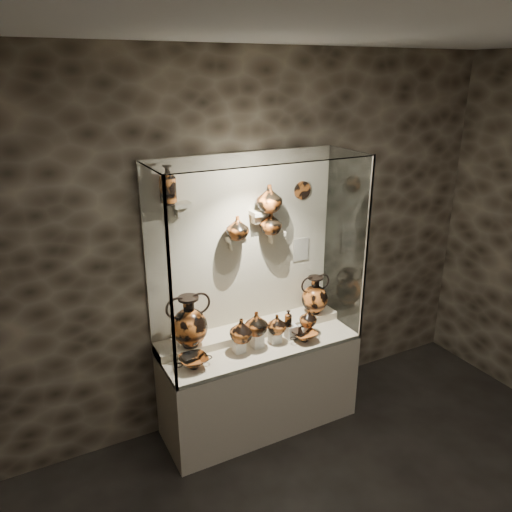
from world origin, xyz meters
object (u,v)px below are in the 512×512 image
at_px(jug_e, 308,318).
at_px(lekythos_tall, 168,183).
at_px(amphora_left, 189,321).
at_px(jug_b, 256,323).
at_px(amphora_right, 315,295).
at_px(lekythos_small, 288,317).
at_px(ovoid_vase_c, 271,223).
at_px(jug_c, 277,324).
at_px(kylix_left, 194,361).
at_px(jug_a, 241,330).
at_px(ovoid_vase_b, 269,198).
at_px(ovoid_vase_a, 237,228).
at_px(kylix_right, 304,335).

relative_size(jug_e, lekythos_tall, 0.49).
bearing_deg(amphora_left, jug_b, 0.04).
relative_size(amphora_right, jug_b, 1.79).
xyz_separation_m(amphora_left, lekythos_small, (0.83, -0.17, -0.09)).
bearing_deg(ovoid_vase_c, amphora_right, -6.77).
xyz_separation_m(amphora_left, jug_e, (1.02, -0.18, -0.13)).
relative_size(amphora_right, lekythos_small, 2.13).
bearing_deg(lekythos_tall, jug_c, -27.52).
bearing_deg(kylix_left, lekythos_small, 5.34).
bearing_deg(amphora_right, jug_a, -170.81).
xyz_separation_m(lekythos_tall, ovoid_vase_b, (0.83, -0.04, -0.20)).
bearing_deg(ovoid_vase_a, jug_c, -47.19).
relative_size(jug_a, jug_e, 1.27).
relative_size(jug_b, kylix_left, 0.69).
distance_m(lekythos_small, kylix_right, 0.21).
relative_size(jug_b, jug_e, 1.26).
bearing_deg(ovoid_vase_b, amphora_left, 165.53).
height_order(jug_a, ovoid_vase_b, ovoid_vase_b).
distance_m(jug_e, kylix_left, 1.08).
xyz_separation_m(jug_b, kylix_right, (0.42, -0.09, -0.18)).
height_order(jug_c, lekythos_small, lekythos_small).
xyz_separation_m(lekythos_small, kylix_right, (0.11, -0.10, -0.15)).
relative_size(amphora_left, lekythos_tall, 1.35).
bearing_deg(amphora_right, kylix_right, -139.68).
height_order(jug_e, kylix_left, jug_e).
relative_size(lekythos_tall, ovoid_vase_b, 1.45).
height_order(amphora_left, ovoid_vase_b, ovoid_vase_b).
relative_size(jug_b, kylix_right, 0.76).
xyz_separation_m(amphora_right, ovoid_vase_c, (-0.44, 0.05, 0.73)).
bearing_deg(jug_b, lekythos_tall, 155.77).
distance_m(amphora_left, ovoid_vase_c, 1.05).
xyz_separation_m(jug_b, ovoid_vase_c, (0.27, 0.26, 0.75)).
bearing_deg(ovoid_vase_a, lekythos_small, -34.28).
distance_m(lekythos_small, lekythos_tall, 1.52).
bearing_deg(kylix_left, jug_a, 7.16).
xyz_separation_m(jug_b, ovoid_vase_b, (0.25, 0.25, 0.97)).
bearing_deg(ovoid_vase_b, jug_c, -122.01).
bearing_deg(jug_a, ovoid_vase_a, 73.73).
xyz_separation_m(amphora_left, ovoid_vase_b, (0.76, 0.07, 0.91)).
height_order(jug_c, lekythos_tall, lekythos_tall).
bearing_deg(ovoid_vase_b, jug_a, -166.99).
bearing_deg(amphora_right, jug_e, -139.27).
distance_m(amphora_left, kylix_left, 0.32).
height_order(jug_c, ovoid_vase_c, ovoid_vase_c).
distance_m(amphora_left, jug_e, 1.05).
height_order(jug_a, lekythos_small, jug_a).
bearing_deg(ovoid_vase_c, kylix_left, -160.67).
bearing_deg(jug_e, lekythos_tall, -171.56).
bearing_deg(jug_c, ovoid_vase_b, 52.58).
xyz_separation_m(lekythos_small, ovoid_vase_a, (-0.35, 0.25, 0.78)).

